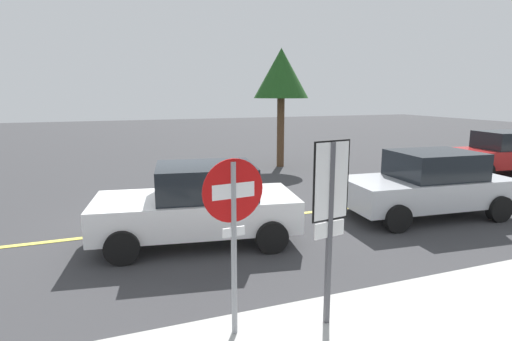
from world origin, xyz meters
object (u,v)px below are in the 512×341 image
(stop_sign, at_px, (234,221))
(car_silver_near_curb, at_px, (428,184))
(car_white_far_lane, at_px, (199,204))
(car_red_mid_road, at_px, (503,153))
(tree_left_verge, at_px, (281,75))
(speed_limit_sign, at_px, (330,202))

(stop_sign, bearing_deg, car_silver_near_curb, 29.13)
(stop_sign, relative_size, car_white_far_lane, 0.54)
(car_white_far_lane, bearing_deg, car_silver_near_curb, -1.98)
(stop_sign, distance_m, car_red_mid_road, 14.62)
(car_silver_near_curb, xyz_separation_m, tree_left_verge, (-0.64, 7.77, 2.99))
(stop_sign, xyz_separation_m, car_red_mid_road, (12.94, 6.76, -0.78))
(car_white_far_lane, distance_m, car_red_mid_road, 12.94)
(car_white_far_lane, height_order, tree_left_verge, tree_left_verge)
(car_silver_near_curb, bearing_deg, car_red_mid_road, 26.11)
(car_silver_near_curb, height_order, tree_left_verge, tree_left_verge)
(car_red_mid_road, bearing_deg, car_white_far_lane, -166.11)
(car_white_far_lane, relative_size, tree_left_verge, 0.89)
(car_white_far_lane, bearing_deg, car_red_mid_road, 13.89)
(car_white_far_lane, height_order, car_silver_near_curb, car_silver_near_curb)
(stop_sign, height_order, tree_left_verge, tree_left_verge)
(tree_left_verge, bearing_deg, car_red_mid_road, -31.13)
(speed_limit_sign, xyz_separation_m, car_silver_near_curb, (5.01, 3.65, -0.94))
(speed_limit_sign, bearing_deg, tree_left_verge, 69.05)
(stop_sign, distance_m, speed_limit_sign, 1.21)
(stop_sign, xyz_separation_m, tree_left_verge, (5.55, 11.22, 2.21))
(car_silver_near_curb, bearing_deg, tree_left_verge, 94.69)
(car_red_mid_road, bearing_deg, car_silver_near_curb, -153.89)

